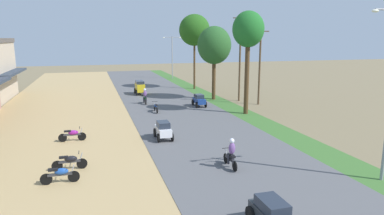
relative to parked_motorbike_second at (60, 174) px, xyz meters
name	(u,v)px	position (x,y,z in m)	size (l,w,h in m)	color
parked_motorbike_second	(60,174)	(0.00, 0.00, 0.00)	(1.80, 0.54, 0.94)	black
parked_motorbike_third	(70,161)	(0.35, 1.71, 0.00)	(1.80, 0.54, 0.94)	black
parked_motorbike_fourth	(73,134)	(0.24, 7.09, 0.00)	(1.80, 0.54, 0.94)	black
median_tree_nearest	(248,31)	(15.18, 11.76, 6.94)	(2.81, 2.81, 9.21)	#4C351E
median_tree_second	(214,46)	(14.90, 19.69, 5.53)	(3.74, 3.74, 8.15)	#4C351E
median_tree_third	(194,30)	(15.19, 28.23, 7.37)	(4.10, 4.10, 9.97)	#4C351E
streetlamp_mid	(172,54)	(15.09, 41.04, 3.66)	(3.16, 0.20, 7.14)	gray
utility_pole_near	(240,56)	(17.39, 18.27, 4.39)	(1.80, 0.20, 9.51)	brown
utility_pole_far	(260,64)	(18.49, 15.72, 3.67)	(1.80, 0.20, 8.08)	brown
car_sedan_charcoal	(273,215)	(7.60, -6.63, 0.19)	(1.10, 2.26, 1.19)	#282D33
car_hatchback_white	(163,130)	(6.20, 5.82, 0.19)	(1.04, 2.00, 1.23)	silver
car_hatchback_blue	(199,100)	(12.04, 16.12, 0.19)	(1.04, 2.00, 1.23)	navy
car_van_yellow	(140,87)	(7.34, 25.48, 0.47)	(1.19, 2.41, 1.67)	gold
motorbike_ahead_second	(231,154)	(8.58, -0.44, 0.30)	(0.54, 1.80, 1.66)	black
motorbike_ahead_third	(156,107)	(7.32, 14.69, 0.02)	(0.54, 1.80, 0.94)	black
motorbike_ahead_fourth	(145,97)	(6.96, 19.03, 0.30)	(0.54, 1.80, 1.66)	black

